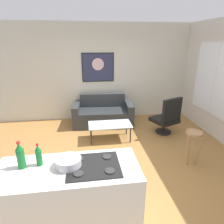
{
  "coord_description": "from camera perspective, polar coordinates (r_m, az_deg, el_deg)",
  "views": [
    {
      "loc": [
        -0.56,
        -3.41,
        2.28
      ],
      "look_at": [
        0.06,
        0.9,
        0.7
      ],
      "focal_mm": 31.29,
      "sensor_mm": 36.0,
      "label": 1
    }
  ],
  "objects": [
    {
      "name": "soda_bottle",
      "position": [
        2.44,
        -25.15,
        -11.56
      ],
      "size": [
        0.09,
        0.09,
        0.33
      ],
      "color": "#166B2B",
      "rests_on": "kitchen_counter"
    },
    {
      "name": "coffee_table",
      "position": [
        4.72,
        -0.63,
        -3.92
      ],
      "size": [
        1.03,
        0.54,
        0.41
      ],
      "color": "silver",
      "rests_on": "ground"
    },
    {
      "name": "ground",
      "position": [
        4.15,
        1.03,
        -13.69
      ],
      "size": [
        6.4,
        6.4,
        0.04
      ],
      "primitive_type": "cube",
      "color": "#A2723B"
    },
    {
      "name": "kitchen_counter",
      "position": [
        2.64,
        -11.97,
        -23.94
      ],
      "size": [
        1.64,
        0.69,
        0.96
      ],
      "color": "white",
      "rests_on": "ground"
    },
    {
      "name": "armchair",
      "position": [
        5.17,
        15.81,
        -1.52
      ],
      "size": [
        0.76,
        0.75,
        0.99
      ],
      "color": "black",
      "rests_on": "ground"
    },
    {
      "name": "wall_painting",
      "position": [
        5.85,
        -4.12,
        12.87
      ],
      "size": [
        0.93,
        0.03,
        0.83
      ],
      "color": "black"
    },
    {
      "name": "window",
      "position": [
        5.41,
        27.9,
        8.35
      ],
      "size": [
        0.03,
        1.65,
        1.75
      ],
      "color": "silver"
    },
    {
      "name": "couch",
      "position": [
        5.68,
        -2.64,
        -0.63
      ],
      "size": [
        1.74,
        0.95,
        0.82
      ],
      "color": "#2C3033",
      "rests_on": "ground"
    },
    {
      "name": "back_wall",
      "position": [
        5.93,
        -2.67,
        11.38
      ],
      "size": [
        6.4,
        0.05,
        2.8
      ],
      "primitive_type": "cube",
      "color": "beige",
      "rests_on": "ground"
    },
    {
      "name": "mixing_bowl",
      "position": [
        2.35,
        -12.58,
        -14.17
      ],
      "size": [
        0.29,
        0.29,
        0.11
      ],
      "color": "silver",
      "rests_on": "kitchen_counter"
    },
    {
      "name": "bar_stool",
      "position": [
        4.04,
        22.67,
        -7.51
      ],
      "size": [
        0.35,
        0.35,
        0.69
      ],
      "color": "#A3764A",
      "rests_on": "ground"
    },
    {
      "name": "soda_bottle_2",
      "position": [
        2.42,
        -20.62,
        -11.81
      ],
      "size": [
        0.07,
        0.07,
        0.28
      ],
      "color": "#166B2B",
      "rests_on": "kitchen_counter"
    }
  ]
}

